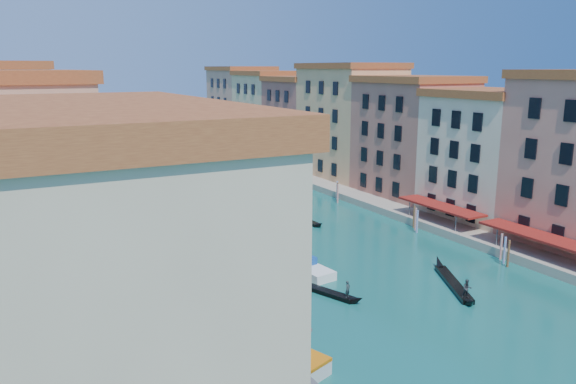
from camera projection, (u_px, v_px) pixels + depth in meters
name	position (u px, v px, depth m)	size (l,w,h in m)	color
left_bank_palazzos	(4.00, 154.00, 69.51)	(12.80, 128.40, 21.00)	tan
right_bank_palazzos	(369.00, 130.00, 95.67)	(12.80, 128.40, 21.00)	#A75243
quay	(329.00, 188.00, 93.97)	(4.00, 140.00, 1.00)	gray
restaurant_awnings	(551.00, 239.00, 57.41)	(3.20, 44.55, 3.12)	maroon
mooring_poles_right	(484.00, 244.00, 61.34)	(1.44, 54.24, 3.20)	#55381D
vaporetto_near	(214.00, 325.00, 42.21)	(10.53, 19.51, 2.85)	silver
vaporetto_far	(164.00, 180.00, 96.13)	(4.54, 19.19, 2.85)	silver
gondola_fore	(317.00, 288.00, 51.69)	(4.45, 10.15, 2.11)	black
gondola_right	(454.00, 282.00, 52.75)	(6.03, 10.71, 2.31)	black
gondola_far	(300.00, 218.00, 76.05)	(1.39, 10.54, 1.49)	black
motorboat_mid	(302.00, 265.00, 56.78)	(3.41, 8.03, 1.61)	white
motorboat_far	(206.00, 186.00, 95.49)	(3.90, 6.98, 1.38)	silver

